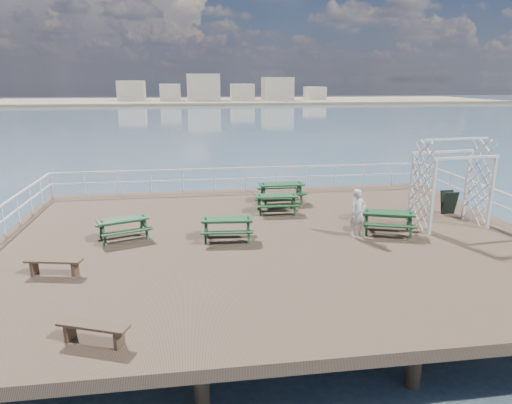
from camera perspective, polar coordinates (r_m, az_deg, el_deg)
The scene contains 13 objects.
ground at distance 15.42m, azimuth 1.80°, elevation -4.88°, with size 18.00×14.00×0.30m, color brown.
sea_backdrop at distance 149.21m, azimuth -2.45°, elevation 12.90°, with size 300.00×300.00×9.20m.
railing at distance 17.54m, azimuth 0.15°, elevation 1.09°, with size 17.77×13.76×1.10m.
picnic_table_a at distance 15.65m, azimuth -16.27°, elevation -2.68°, with size 1.96×1.77×0.78m.
picnic_table_b at distance 18.02m, azimuth 2.58°, elevation 0.26°, with size 1.70×1.40×0.80m.
picnic_table_c at distance 19.58m, azimuth 3.19°, elevation 1.70°, with size 1.92×1.55×0.92m.
picnic_table_d at distance 15.02m, azimuth -3.64°, elevation -2.76°, with size 1.77×1.48×0.81m.
picnic_table_e at distance 16.25m, azimuth 16.17°, elevation -1.89°, with size 2.08×1.87×0.84m.
flat_bench_near at distance 13.53m, azimuth -23.94°, elevation -7.00°, with size 1.56×0.66×0.44m.
flat_bench_far at distance 9.95m, azimuth -19.64°, elevation -14.69°, with size 1.50×0.87×0.42m.
trellis_arbor at distance 17.51m, azimuth 23.17°, elevation 1.63°, with size 2.68×1.62×3.17m.
sandwich_board at distance 19.35m, azimuth 22.95°, elevation -0.07°, with size 0.60×0.47×0.93m.
person at distance 15.53m, azimuth 12.58°, elevation -1.37°, with size 0.59×0.39×1.62m, color silver.
Camera 1 is at (-2.54, -14.27, 5.11)m, focal length 32.00 mm.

